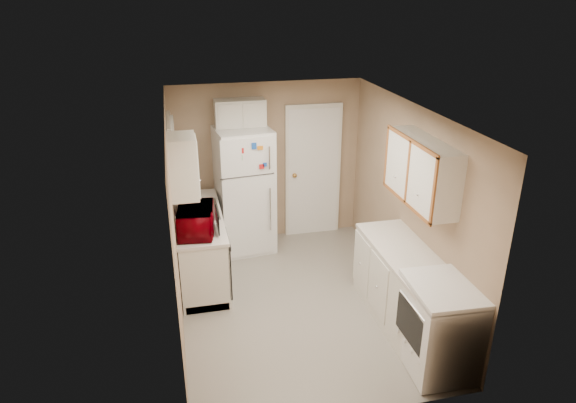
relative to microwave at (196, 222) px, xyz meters
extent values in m
plane|color=#A8A299|center=(1.15, -0.37, -1.05)|extent=(3.80, 3.80, 0.00)
plane|color=white|center=(1.15, -0.37, 1.35)|extent=(3.80, 3.80, 0.00)
plane|color=tan|center=(-0.25, -0.37, 0.15)|extent=(3.80, 3.80, 0.00)
plane|color=tan|center=(2.55, -0.37, 0.15)|extent=(3.80, 3.80, 0.00)
plane|color=tan|center=(1.15, 1.53, 0.15)|extent=(2.80, 2.80, 0.00)
plane|color=tan|center=(1.15, -2.27, 0.15)|extent=(2.80, 2.80, 0.00)
cube|color=silver|center=(0.05, 0.53, -0.60)|extent=(0.60, 1.80, 0.90)
cube|color=black|center=(0.34, -0.07, -0.56)|extent=(0.03, 0.58, 0.72)
cube|color=gray|center=(0.05, 0.68, -0.19)|extent=(0.54, 0.74, 0.16)
imported|color=#7A000A|center=(0.00, 0.00, 0.00)|extent=(0.63, 0.40, 0.40)
imported|color=silver|center=(0.00, 0.90, -0.05)|extent=(0.10, 0.10, 0.21)
cube|color=silver|center=(-0.21, 0.68, 0.55)|extent=(0.10, 0.98, 1.08)
cube|color=silver|center=(-0.10, -0.15, 0.75)|extent=(0.30, 0.45, 0.70)
cube|color=white|center=(0.75, 1.23, -0.14)|extent=(0.83, 0.81, 1.83)
cube|color=silver|center=(0.75, 1.38, 0.95)|extent=(0.70, 0.30, 0.40)
cube|color=white|center=(1.85, 1.49, -0.03)|extent=(0.86, 0.06, 2.08)
cube|color=silver|center=(2.25, -1.17, -0.60)|extent=(0.60, 2.00, 0.90)
cube|color=white|center=(2.27, -1.81, -0.57)|extent=(0.68, 0.82, 0.96)
cube|color=silver|center=(2.40, -0.87, 0.75)|extent=(0.30, 1.20, 0.70)
camera|label=1|loc=(-0.16, -5.62, 2.59)|focal=32.00mm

